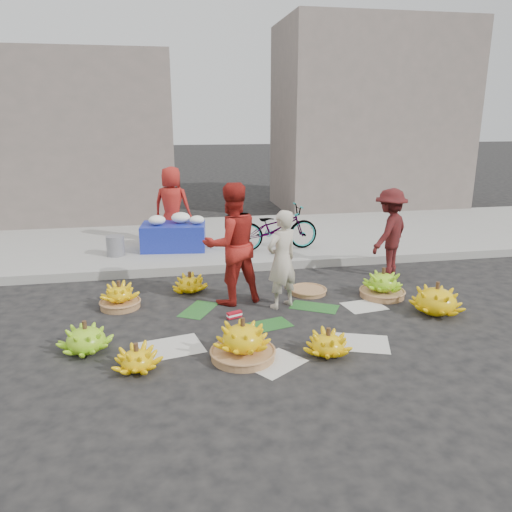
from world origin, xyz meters
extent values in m
plane|color=black|center=(0.00, 0.00, 0.00)|extent=(80.00, 80.00, 0.00)
cube|color=gray|center=(0.00, 2.20, 0.07)|extent=(40.00, 0.25, 0.15)
cube|color=gray|center=(0.00, 4.30, 0.06)|extent=(40.00, 4.00, 0.12)
cube|color=slate|center=(-4.00, 7.20, 2.00)|extent=(6.00, 3.00, 4.00)
cube|color=slate|center=(4.50, 7.70, 2.50)|extent=(5.00, 3.00, 5.00)
cylinder|color=#412A1A|center=(-2.24, -0.53, 0.32)|extent=(0.05, 0.05, 0.12)
cylinder|color=#412A1A|center=(-1.67, -1.07, 0.25)|extent=(0.05, 0.05, 0.12)
cylinder|color=#96663E|center=(-0.53, -1.01, 0.04)|extent=(0.70, 0.70, 0.09)
cylinder|color=#412A1A|center=(-0.53, -1.01, 0.42)|extent=(0.05, 0.05, 0.12)
cylinder|color=#412A1A|center=(0.42, -1.11, 0.26)|extent=(0.05, 0.05, 0.12)
cylinder|color=#412A1A|center=(2.24, -0.22, 0.39)|extent=(0.05, 0.05, 0.12)
cylinder|color=#96663E|center=(1.81, 0.52, 0.04)|extent=(0.64, 0.64, 0.09)
cylinder|color=#412A1A|center=(1.81, 0.52, 0.38)|extent=(0.05, 0.05, 0.12)
cylinder|color=#96663E|center=(-1.97, 0.79, 0.04)|extent=(0.54, 0.54, 0.09)
cylinder|color=#412A1A|center=(-1.97, 0.79, 0.33)|extent=(0.05, 0.05, 0.12)
cylinder|color=#412A1A|center=(-0.97, 1.25, 0.26)|extent=(0.05, 0.05, 0.12)
cylinder|color=#96663E|center=(0.78, 0.87, 0.03)|extent=(0.58, 0.58, 0.06)
cube|color=#B31322|center=(-0.46, 0.12, 0.05)|extent=(0.21, 0.14, 0.08)
imported|color=beige|center=(0.25, 0.41, 0.69)|extent=(0.60, 0.53, 1.37)
imported|color=red|center=(-0.40, 0.72, 0.86)|extent=(0.98, 0.86, 1.72)
imported|color=maroon|center=(2.32, 1.47, 0.73)|extent=(1.07, 1.03, 1.46)
cube|color=#172297|center=(-1.14, 3.39, 0.37)|extent=(1.26, 0.87, 0.49)
ellipsoid|color=white|center=(-1.43, 3.35, 0.70)|extent=(0.31, 0.31, 0.17)
ellipsoid|color=white|center=(-0.99, 3.44, 0.71)|extent=(0.35, 0.35, 0.19)
ellipsoid|color=white|center=(-0.69, 3.30, 0.69)|extent=(0.28, 0.28, 0.15)
cylinder|color=slate|center=(-2.19, 3.13, 0.30)|extent=(0.32, 0.32, 0.36)
imported|color=red|center=(-1.13, 3.90, 0.88)|extent=(0.86, 0.71, 1.52)
imported|color=gray|center=(0.76, 3.00, 0.54)|extent=(0.65, 1.64, 0.85)
camera|label=1|loc=(-1.32, -5.95, 2.59)|focal=35.00mm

